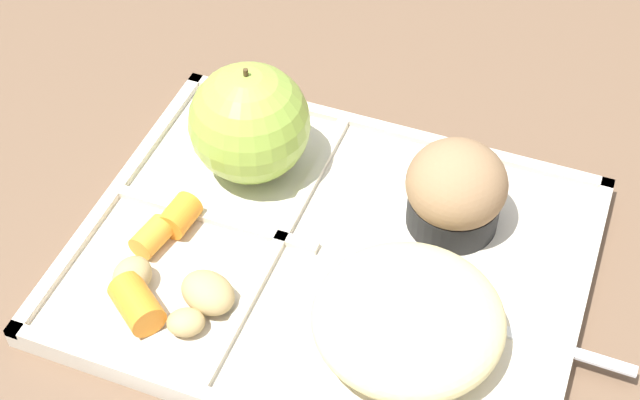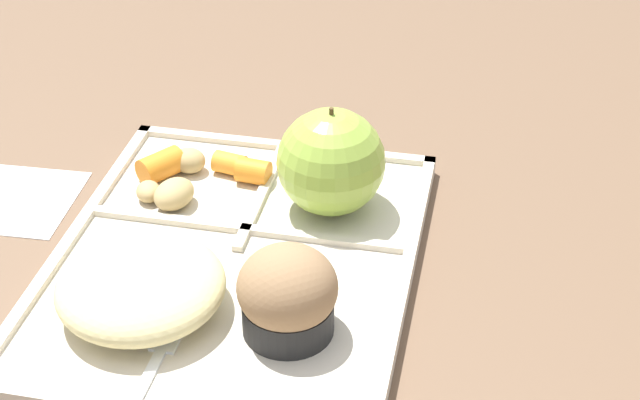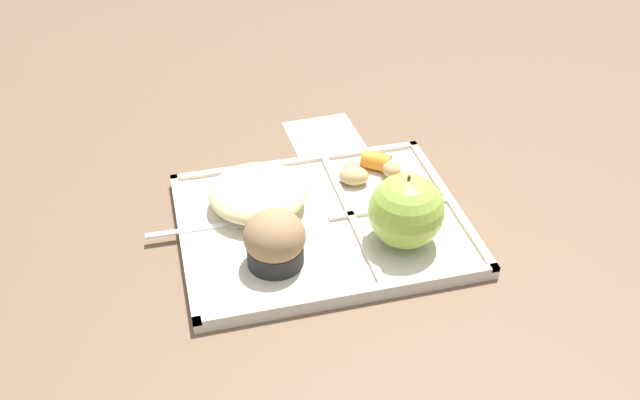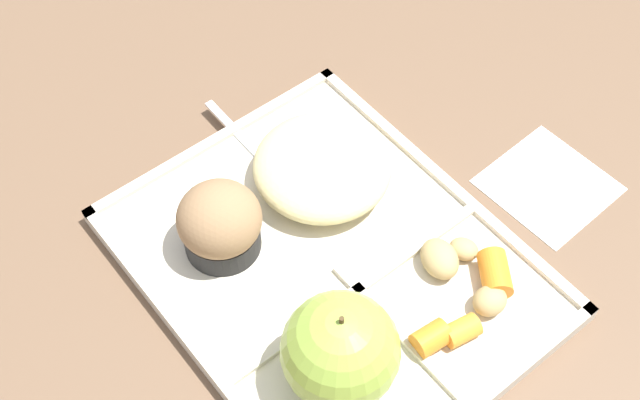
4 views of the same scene
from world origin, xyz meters
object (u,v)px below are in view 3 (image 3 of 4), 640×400
green_apple (406,211)px  plastic_fork (222,225)px  lunch_tray (322,224)px  bran_muffin (275,241)px

green_apple → plastic_fork: green_apple is taller
lunch_tray → plastic_fork: bearing=-9.7°
green_apple → bran_muffin: (0.15, 0.00, -0.01)m
lunch_tray → bran_muffin: 0.10m
lunch_tray → bran_muffin: size_ratio=4.90×
plastic_fork → green_apple: bearing=158.6°
bran_muffin → plastic_fork: 0.10m
green_apple → plastic_fork: bearing=-21.4°
lunch_tray → green_apple: green_apple is taller
lunch_tray → bran_muffin: bearing=40.4°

